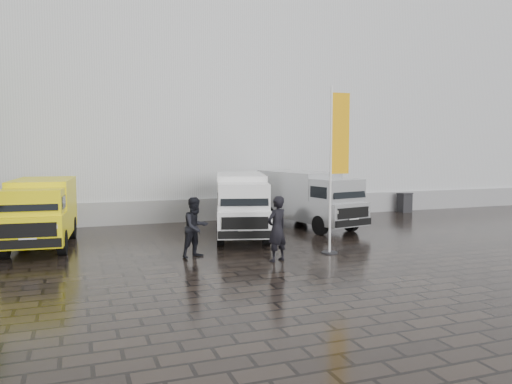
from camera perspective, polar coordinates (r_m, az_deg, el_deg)
ground at (r=15.94m, az=7.34°, el=-6.89°), size 120.00×120.00×0.00m
exhibition_hall at (r=31.34m, az=-2.93°, el=10.03°), size 44.00×16.00×12.00m
hall_plinth at (r=23.82m, az=2.84°, el=-1.66°), size 44.00×0.15×1.00m
van_yellow at (r=18.04m, az=-23.38°, el=-2.29°), size 2.28×4.96×2.22m
van_white at (r=18.52m, az=-1.70°, el=-1.58°), size 3.14×5.58×2.29m
van_silver at (r=20.76m, az=6.08°, el=-0.89°), size 2.80×5.53×2.29m
flagpole at (r=15.66m, az=9.13°, el=3.60°), size 0.88×0.50×5.19m
wheelie_bin at (r=26.64m, az=16.62°, el=-1.16°), size 0.61×0.61×0.99m
person_front at (r=14.48m, az=2.41°, el=-4.22°), size 0.82×0.69×1.91m
person_tent at (r=15.14m, az=-6.91°, el=-4.03°), size 1.09×1.00×1.82m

